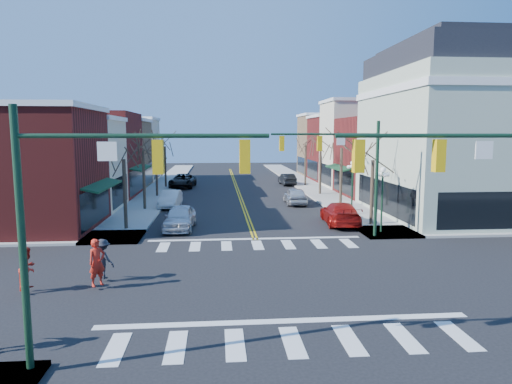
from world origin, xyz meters
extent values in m
plane|color=black|center=(0.00, 0.00, 0.00)|extent=(160.00, 160.00, 0.00)
cube|color=#9E9B93|center=(-8.75, 20.00, 0.07)|extent=(3.50, 70.00, 0.15)
cube|color=#9E9B93|center=(8.75, 20.00, 0.07)|extent=(3.50, 70.00, 0.15)
cube|color=maroon|center=(-15.50, 11.75, 4.00)|extent=(10.00, 8.50, 8.00)
cube|color=beige|center=(-15.50, 19.50, 3.75)|extent=(10.00, 7.00, 7.50)
cube|color=maroon|center=(-15.50, 27.50, 4.25)|extent=(10.00, 9.00, 8.50)
cube|color=#917250|center=(-15.50, 35.75, 3.90)|extent=(10.00, 7.50, 7.80)
cube|color=beige|center=(-15.50, 43.50, 4.10)|extent=(10.00, 8.00, 8.20)
cube|color=maroon|center=(15.50, 25.75, 4.00)|extent=(10.00, 8.50, 8.00)
cube|color=beige|center=(15.50, 33.50, 5.00)|extent=(10.00, 7.00, 10.00)
cube|color=maroon|center=(15.50, 41.00, 4.25)|extent=(10.00, 8.00, 8.50)
cube|color=#917250|center=(15.50, 49.00, 4.50)|extent=(10.00, 8.00, 9.00)
cube|color=#ACBBA2|center=(16.50, 14.50, 5.50)|extent=(12.00, 14.00, 11.00)
cube|color=white|center=(16.50, 14.50, 9.60)|extent=(12.25, 14.25, 0.50)
cube|color=black|center=(16.50, 14.50, 11.90)|extent=(11.40, 13.40, 1.80)
cube|color=black|center=(16.50, 14.50, 13.00)|extent=(9.80, 11.80, 0.60)
cylinder|color=#14331E|center=(-7.40, -7.40, 3.60)|extent=(0.20, 0.20, 7.20)
cylinder|color=#14331E|center=(-4.15, -7.40, 6.40)|extent=(6.50, 0.12, 0.12)
cube|color=gold|center=(-3.83, -7.40, 5.85)|extent=(0.28, 0.28, 0.90)
cube|color=gold|center=(-1.55, -7.40, 5.85)|extent=(0.28, 0.28, 0.90)
cylinder|color=#14331E|center=(4.15, -7.40, 6.40)|extent=(6.50, 0.12, 0.12)
cube|color=gold|center=(3.83, -7.40, 5.85)|extent=(0.28, 0.28, 0.90)
cube|color=gold|center=(1.55, -7.40, 5.85)|extent=(0.28, 0.28, 0.90)
cylinder|color=#14331E|center=(7.40, 7.40, 3.60)|extent=(0.20, 0.20, 7.20)
cylinder|color=#14331E|center=(4.15, 7.40, 6.40)|extent=(6.50, 0.12, 0.12)
cube|color=gold|center=(3.83, 7.40, 5.85)|extent=(0.28, 0.28, 0.90)
cube|color=gold|center=(1.55, 7.40, 5.85)|extent=(0.28, 0.28, 0.90)
cylinder|color=#14331E|center=(8.20, 8.50, 2.00)|extent=(0.12, 0.12, 4.00)
sphere|color=white|center=(8.20, 8.50, 4.15)|extent=(0.36, 0.36, 0.36)
cylinder|color=#14331E|center=(8.20, 15.00, 2.00)|extent=(0.12, 0.12, 4.00)
sphere|color=white|center=(8.20, 15.00, 4.15)|extent=(0.36, 0.36, 0.36)
cylinder|color=#382B21|center=(-8.40, 11.00, 2.38)|extent=(0.24, 0.24, 4.76)
cylinder|color=#382B21|center=(-8.40, 19.00, 2.52)|extent=(0.24, 0.24, 5.04)
cylinder|color=#382B21|center=(-8.40, 27.00, 2.27)|extent=(0.24, 0.24, 4.55)
cylinder|color=#382B21|center=(-8.40, 35.00, 2.45)|extent=(0.24, 0.24, 4.90)
cylinder|color=#382B21|center=(8.40, 11.00, 2.31)|extent=(0.24, 0.24, 4.62)
cylinder|color=#382B21|center=(8.40, 19.00, 2.59)|extent=(0.24, 0.24, 5.18)
cylinder|color=#382B21|center=(8.40, 27.00, 2.42)|extent=(0.24, 0.24, 4.83)
cylinder|color=#382B21|center=(8.40, 35.00, 2.48)|extent=(0.24, 0.24, 4.97)
imported|color=silver|center=(-4.84, 11.02, 0.81)|extent=(2.20, 4.88, 1.63)
imported|color=silver|center=(-6.40, 20.40, 0.73)|extent=(1.80, 4.50, 1.46)
imported|color=black|center=(-6.40, 34.94, 0.81)|extent=(3.13, 6.02, 1.62)
imported|color=#9B120E|center=(6.40, 11.79, 0.79)|extent=(2.62, 5.61, 1.59)
imported|color=#BBBBC0|center=(4.80, 21.22, 0.77)|extent=(1.97, 4.58, 1.54)
imported|color=black|center=(6.40, 36.56, 0.71)|extent=(1.81, 4.42, 1.43)
imported|color=red|center=(-7.30, -0.68, 1.14)|extent=(0.85, 0.84, 1.98)
imported|color=#B61F13|center=(-10.00, -0.88, 1.03)|extent=(0.79, 0.95, 1.76)
imported|color=black|center=(-7.30, 0.30, 1.02)|extent=(1.30, 1.15, 1.75)
camera|label=1|loc=(-2.28, -19.53, 6.48)|focal=32.00mm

